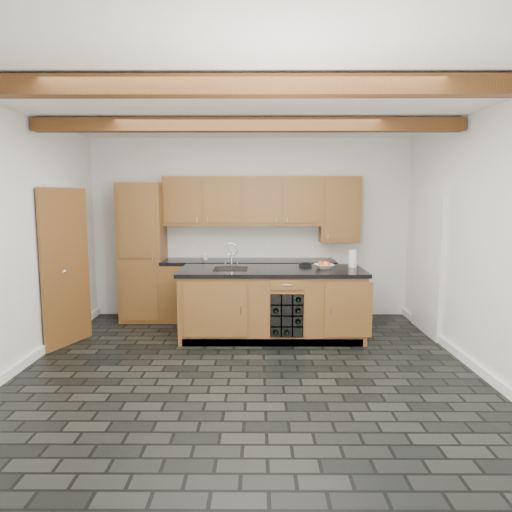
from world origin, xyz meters
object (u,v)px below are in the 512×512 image
(kitchen_scale, at_px, (305,264))
(paper_towel, at_px, (353,259))
(island, at_px, (272,303))
(fruit_bowl, at_px, (324,266))

(kitchen_scale, relative_size, paper_towel, 0.81)
(island, xyz_separation_m, fruit_bowl, (0.70, 0.03, 0.50))
(fruit_bowl, distance_m, paper_towel, 0.45)
(fruit_bowl, height_order, paper_towel, paper_towel)
(kitchen_scale, xyz_separation_m, fruit_bowl, (0.23, -0.23, 0.01))
(paper_towel, bearing_deg, island, -170.36)
(island, distance_m, fruit_bowl, 0.86)
(kitchen_scale, bearing_deg, fruit_bowl, -35.59)
(paper_towel, bearing_deg, fruit_bowl, -159.44)
(kitchen_scale, height_order, paper_towel, paper_towel)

